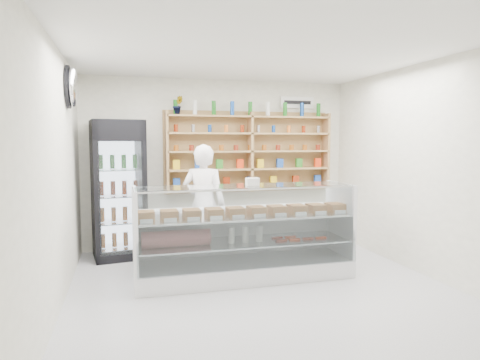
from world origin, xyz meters
name	(u,v)px	position (x,y,z in m)	size (l,w,h in m)	color
room	(267,174)	(0.00, 0.00, 1.40)	(5.00, 5.00, 5.00)	silver
display_counter	(244,252)	(-0.09, 0.62, 0.34)	(2.78, 0.83, 1.21)	white
shop_worker	(204,205)	(-0.48, 1.38, 0.86)	(0.63, 0.41, 1.73)	white
drinks_cooler	(118,189)	(-1.66, 2.09, 1.05)	(0.84, 0.82, 2.08)	black
wall_shelving	(250,152)	(0.50, 2.34, 1.59)	(2.84, 0.28, 1.33)	#AC7A51
potted_plant	(178,105)	(-0.71, 2.34, 2.35)	(0.17, 0.13, 0.30)	#1E6626
security_mirror	(73,87)	(-2.17, 1.20, 2.45)	(0.15, 0.50, 0.50)	silver
wall_sign	(297,102)	(1.40, 2.47, 2.45)	(0.62, 0.03, 0.20)	white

